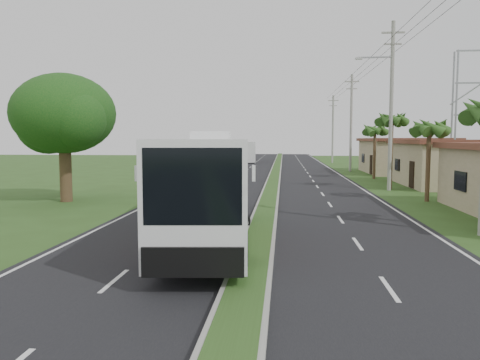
{
  "coord_description": "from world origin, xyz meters",
  "views": [
    {
      "loc": [
        0.88,
        -16.55,
        3.7
      ],
      "look_at": [
        -1.15,
        5.1,
        1.8
      ],
      "focal_mm": 35.0,
      "sensor_mm": 36.0,
      "label": 1
    }
  ],
  "objects": [
    {
      "name": "palm_verge_d",
      "position": [
        9.3,
        28.0,
        4.55
      ],
      "size": [
        2.4,
        2.4,
        5.25
      ],
      "color": "#473321",
      "rests_on": "ground"
    },
    {
      "name": "motorcyclist",
      "position": [
        -1.21,
        2.0,
        0.81
      ],
      "size": [
        1.72,
        1.13,
        2.23
      ],
      "rotation": [
        0.0,
        0.0,
        0.43
      ],
      "color": "black",
      "rests_on": "ground"
    },
    {
      "name": "coach_bus_main",
      "position": [
        -1.81,
        0.3,
        2.19
      ],
      "size": [
        3.7,
        12.52,
        3.99
      ],
      "rotation": [
        0.0,
        0.0,
        0.09
      ],
      "color": "white",
      "rests_on": "ground"
    },
    {
      "name": "shade_tree",
      "position": [
        -12.11,
        10.02,
        5.03
      ],
      "size": [
        6.3,
        6.0,
        7.54
      ],
      "color": "#473321",
      "rests_on": "ground"
    },
    {
      "name": "ground",
      "position": [
        0.0,
        0.0,
        0.0
      ],
      "size": [
        180.0,
        180.0,
        0.0
      ],
      "primitive_type": "plane",
      "color": "#2C491B",
      "rests_on": "ground"
    },
    {
      "name": "road_asphalt",
      "position": [
        0.0,
        20.0,
        0.01
      ],
      "size": [
        14.0,
        160.0,
        0.02
      ],
      "primitive_type": "cube",
      "color": "black",
      "rests_on": "ground"
    },
    {
      "name": "coach_bus_far",
      "position": [
        -5.03,
        59.62,
        1.87
      ],
      "size": [
        3.3,
        11.46,
        3.29
      ],
      "rotation": [
        0.0,
        0.0,
        0.07
      ],
      "color": "white",
      "rests_on": "ground"
    },
    {
      "name": "palm_verge_b",
      "position": [
        9.4,
        12.0,
        4.36
      ],
      "size": [
        2.4,
        2.4,
        5.05
      ],
      "color": "#473321",
      "rests_on": "ground"
    },
    {
      "name": "lane_edge_left",
      "position": [
        -6.7,
        20.0,
        0.0
      ],
      "size": [
        0.12,
        160.0,
        0.01
      ],
      "primitive_type": "cube",
      "color": "silver",
      "rests_on": "ground"
    },
    {
      "name": "lane_edge_right",
      "position": [
        6.7,
        20.0,
        0.0
      ],
      "size": [
        0.12,
        160.0,
        0.01
      ],
      "primitive_type": "cube",
      "color": "silver",
      "rests_on": "ground"
    },
    {
      "name": "shop_far",
      "position": [
        14.0,
        36.0,
        1.93
      ],
      "size": [
        8.6,
        11.6,
        3.82
      ],
      "color": "tan",
      "rests_on": "ground"
    },
    {
      "name": "shop_mid",
      "position": [
        14.0,
        22.0,
        1.86
      ],
      "size": [
        7.6,
        10.6,
        3.67
      ],
      "color": "tan",
      "rests_on": "ground"
    },
    {
      "name": "median_strip",
      "position": [
        0.0,
        20.0,
        0.1
      ],
      "size": [
        1.2,
        160.0,
        0.18
      ],
      "color": "gray",
      "rests_on": "ground"
    },
    {
      "name": "palm_verge_c",
      "position": [
        8.8,
        19.0,
        5.12
      ],
      "size": [
        2.4,
        2.4,
        5.85
      ],
      "color": "#473321",
      "rests_on": "ground"
    },
    {
      "name": "utility_pole_d",
      "position": [
        8.5,
        58.0,
        5.42
      ],
      "size": [
        1.6,
        0.28,
        10.5
      ],
      "color": "gray",
      "rests_on": "ground"
    },
    {
      "name": "utility_pole_c",
      "position": [
        8.5,
        38.0,
        5.67
      ],
      "size": [
        1.6,
        0.28,
        11.0
      ],
      "color": "gray",
      "rests_on": "ground"
    },
    {
      "name": "utility_pole_b",
      "position": [
        8.47,
        18.0,
        6.26
      ],
      "size": [
        3.2,
        0.28,
        12.0
      ],
      "color": "gray",
      "rests_on": "ground"
    }
  ]
}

